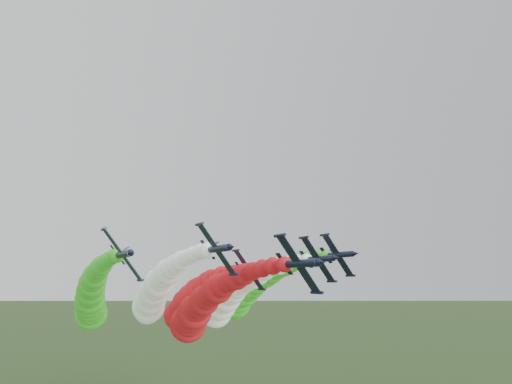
% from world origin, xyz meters
% --- Properties ---
extents(jet_lead, '(14.26, 66.04, 19.75)m').
position_xyz_m(jet_lead, '(-1.06, 28.12, 31.83)').
color(jet_lead, black).
rests_on(jet_lead, ground).
extents(jet_inner_left, '(13.38, 65.16, 18.87)m').
position_xyz_m(jet_inner_left, '(-7.02, 39.33, 34.91)').
color(jet_inner_left, black).
rests_on(jet_inner_left, ground).
extents(jet_inner_right, '(14.16, 65.93, 19.64)m').
position_xyz_m(jet_inner_right, '(12.43, 41.99, 33.50)').
color(jet_inner_right, black).
rests_on(jet_inner_right, ground).
extents(jet_outer_left, '(13.89, 65.67, 19.38)m').
position_xyz_m(jet_outer_left, '(-19.33, 45.35, 33.81)').
color(jet_outer_left, black).
rests_on(jet_outer_left, ground).
extents(jet_outer_right, '(13.66, 65.43, 19.14)m').
position_xyz_m(jet_outer_right, '(19.06, 44.38, 34.80)').
color(jet_outer_right, black).
rests_on(jet_outer_right, ground).
extents(jet_trail, '(14.32, 66.10, 19.81)m').
position_xyz_m(jet_trail, '(7.27, 56.75, 32.09)').
color(jet_trail, black).
rests_on(jet_trail, ground).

